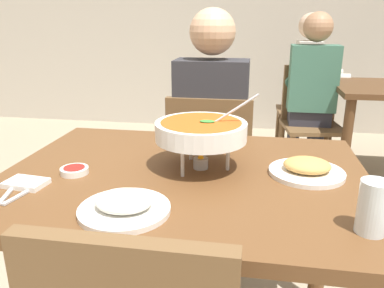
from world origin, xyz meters
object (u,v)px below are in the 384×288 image
Objects in this scene: appetizer_plate at (307,169)px; chair_bg_right at (313,104)px; curry_bowl at (201,131)px; patron_bg_right at (311,78)px; dining_table_main at (185,205)px; sauce_dish at (74,170)px; rice_plate at (124,205)px; drink_glass at (373,210)px; chair_diner_main at (211,167)px; chair_bg_left at (310,115)px; patron_bg_left at (312,87)px; diner_main at (212,123)px.

appetizer_plate is 2.46m from chair_bg_right.
patron_bg_right reaches higher than curry_bowl.
patron_bg_right reaches higher than dining_table_main.
curry_bowl is 3.69× the size of sauce_dish.
rice_plate is at bearing -106.10° from patron_bg_right.
patron_bg_right is (0.20, 2.79, -0.09)m from drink_glass.
rice_plate is 0.27× the size of chair_bg_right.
chair_diner_main is 10.00× the size of sauce_dish.
drink_glass is at bearing -72.40° from appetizer_plate.
chair_bg_left reaches higher than dining_table_main.
patron_bg_right is (0.05, 0.48, 0.24)m from chair_bg_left.
drink_glass is 2.80m from patron_bg_right.
patron_bg_left reaches higher than chair_bg_left.
diner_main is 10.08× the size of drink_glass.
drink_glass is at bearing -94.92° from chair_bg_right.
patron_bg_right is (1.05, 2.57, -0.05)m from sauce_dish.
dining_table_main is 4.93× the size of rice_plate.
appetizer_plate is 0.18× the size of patron_bg_right.
drink_glass is 0.10× the size of patron_bg_left.
drink_glass reaches higher than chair_diner_main.
chair_diner_main is 6.92× the size of drink_glass.
chair_bg_right reaches higher than sauce_dish.
patron_bg_right is (-0.03, 0.03, 0.24)m from chair_bg_right.
patron_bg_right is (0.66, 2.45, -0.16)m from curry_bowl.
sauce_dish is at bearing -115.78° from chair_bg_left.
rice_plate is (-0.10, -1.03, 0.29)m from chair_diner_main.
chair_diner_main is 1.91m from patron_bg_right.
patron_bg_right is at bearing 73.90° from rice_plate.
chair_diner_main is at bearing 66.48° from sauce_dish.
sauce_dish is at bearing -113.52° from chair_diner_main.
diner_main is 1.07m from rice_plate.
patron_bg_left is at bearing -100.56° from chair_bg_right.
patron_bg_right is at bearing 83.70° from patron_bg_left.
chair_bg_left is (0.16, 2.31, -0.33)m from drink_glass.
patron_bg_right reaches higher than rice_plate.
rice_plate is 0.60m from appetizer_plate.
dining_table_main is 0.38m from sauce_dish.
chair_diner_main is at bearing -113.06° from chair_bg_right.
curry_bowl is 2.56× the size of drink_glass.
sauce_dish is 0.10× the size of chair_bg_left.
sauce_dish is 2.77m from patron_bg_right.
diner_main is at bearing -112.12° from patron_bg_right.
appetizer_plate is (0.39, -0.69, 0.29)m from chair_diner_main.
drink_glass reaches higher than chair_bg_left.
patron_bg_right reaches higher than chair_diner_main.
curry_bowl reaches higher than chair_diner_main.
diner_main reaches higher than rice_plate.
rice_plate is at bearing -145.47° from appetizer_plate.
diner_main is 14.56× the size of sauce_dish.
drink_glass reaches higher than appetizer_plate.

